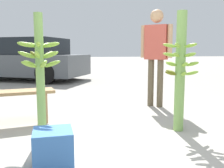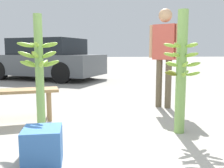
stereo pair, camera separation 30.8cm
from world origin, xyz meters
name	(u,v)px [view 1 (the left image)]	position (x,y,z in m)	size (l,w,h in m)	color
ground_plane	(123,147)	(0.00, 0.00, 0.00)	(80.00, 80.00, 0.00)	#9E998E
banana_stalk_left	(40,70)	(-0.81, 0.48, 0.77)	(0.45, 0.45, 1.38)	#7AA851
banana_stalk_center	(180,69)	(0.82, 0.36, 0.76)	(0.43, 0.43, 1.45)	#7AA851
vendor_person	(156,48)	(1.09, 1.70, 1.02)	(0.47, 0.44, 1.68)	brown
parked_car	(27,60)	(-1.46, 6.58, 0.68)	(4.38, 3.57, 1.40)	#4C5156
produce_crate	(53,149)	(-0.69, -0.28, 0.16)	(0.32, 0.32, 0.32)	#386BB2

